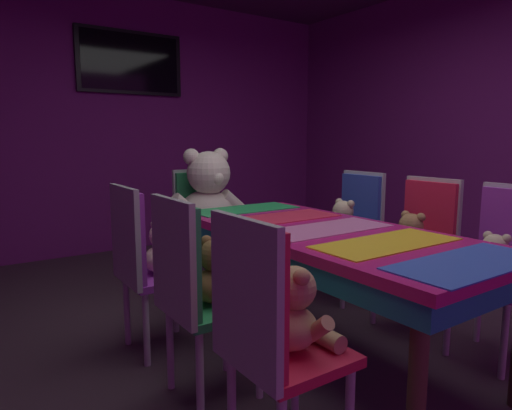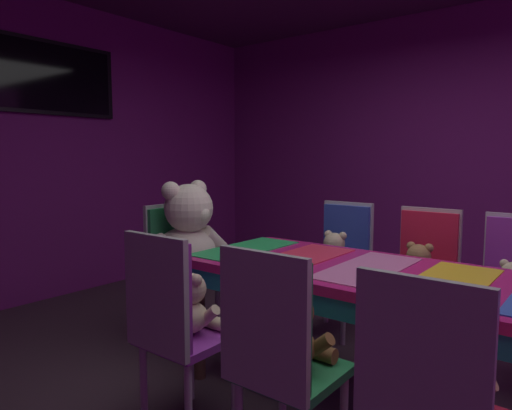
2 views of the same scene
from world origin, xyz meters
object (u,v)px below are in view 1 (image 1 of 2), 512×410
object	(u,v)px
chair_left_0	(263,323)
chair_right_2	(356,222)
teddy_left_2	(164,251)
chair_right_0	(507,254)
chair_left_2	(140,254)
teddy_right_2	(342,223)
wall_tv	(131,63)
throne_chair	(200,216)
chair_right_1	(424,236)
chair_left_1	(189,281)
teddy_right_0	(493,261)
teddy_right_1	(410,240)
banquet_table	(326,244)
teddy_left_0	(295,313)
king_teddy_bear	(210,199)
teddy_left_1	(217,275)

from	to	relation	value
chair_left_0	chair_right_2	world-z (taller)	same
teddy_left_2	chair_right_0	bearing A→B (deg)	-36.77
chair_left_2	teddy_right_2	distance (m)	1.61
chair_right_0	wall_tv	size ratio (longest dim) A/B	0.86
teddy_left_2	throne_chair	xyz separation A→B (m)	(0.72, 0.94, 0.00)
chair_right_1	wall_tv	bearing A→B (deg)	-74.70
chair_right_2	wall_tv	world-z (taller)	wall_tv
chair_right_0	chair_left_1	bearing A→B (deg)	-18.53
teddy_right_0	wall_tv	xyz separation A→B (m)	(-0.71, 3.68, 1.47)
chair_left_0	teddy_right_1	size ratio (longest dim) A/B	2.96
teddy_left_2	chair_right_0	xyz separation A→B (m)	(1.58, -1.18, 0.00)
teddy_right_1	throne_chair	bearing A→B (deg)	-65.63
chair_left_1	banquet_table	bearing A→B (deg)	0.15
chair_right_1	teddy_right_2	size ratio (longest dim) A/B	2.88
chair_left_1	chair_right_2	bearing A→B (deg)	19.43
banquet_table	teddy_left_0	bearing A→B (deg)	-140.19
chair_right_1	teddy_right_1	xyz separation A→B (m)	(-0.15, -0.00, -0.00)
chair_right_2	chair_left_0	bearing A→B (deg)	34.65
chair_right_1	chair_right_0	bearing A→B (deg)	89.72
teddy_right_1	king_teddy_bear	distance (m)	1.58
teddy_right_0	king_teddy_bear	size ratio (longest dim) A/B	0.39
teddy_left_2	teddy_right_1	distance (m)	1.57
teddy_left_0	teddy_left_2	distance (m)	1.19
teddy_left_0	king_teddy_bear	distance (m)	2.09
teddy_left_0	chair_right_1	world-z (taller)	chair_right_1
teddy_right_0	teddy_right_2	distance (m)	1.19
teddy_right_0	teddy_right_1	size ratio (longest dim) A/B	0.87
teddy_left_0	king_teddy_bear	world-z (taller)	king_teddy_bear
teddy_left_2	wall_tv	bearing A→B (deg)	73.86
banquet_table	throne_chair	world-z (taller)	throne_chair
wall_tv	chair_right_2	bearing A→B (deg)	-70.52
chair_left_1	teddy_left_1	world-z (taller)	chair_left_1
teddy_left_1	teddy_right_1	bearing A→B (deg)	-0.95
chair_left_1	teddy_right_2	distance (m)	1.71
chair_right_1	chair_left_2	bearing A→B (deg)	-20.05
teddy_right_2	king_teddy_bear	world-z (taller)	king_teddy_bear
chair_right_0	wall_tv	bearing A→B (deg)	-76.94
chair_left_0	king_teddy_bear	distance (m)	2.15
teddy_left_0	wall_tv	distance (m)	4.03
chair_right_0	wall_tv	world-z (taller)	wall_tv
chair_left_1	teddy_left_2	distance (m)	0.62
chair_left_0	teddy_right_1	distance (m)	1.67
chair_left_0	banquet_table	bearing A→B (deg)	34.61
teddy_right_0	wall_tv	size ratio (longest dim) A/B	0.25
teddy_right_1	teddy_right_2	xyz separation A→B (m)	(0.03, 0.64, 0.00)
banquet_table	teddy_left_1	world-z (taller)	teddy_left_1
chair_left_0	teddy_right_1	world-z (taller)	chair_left_0
banquet_table	chair_left_0	xyz separation A→B (m)	(-0.86, -0.59, -0.06)
teddy_left_0	teddy_left_2	size ratio (longest dim) A/B	1.06
banquet_table	chair_left_2	xyz separation A→B (m)	(-0.87, 0.60, -0.06)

